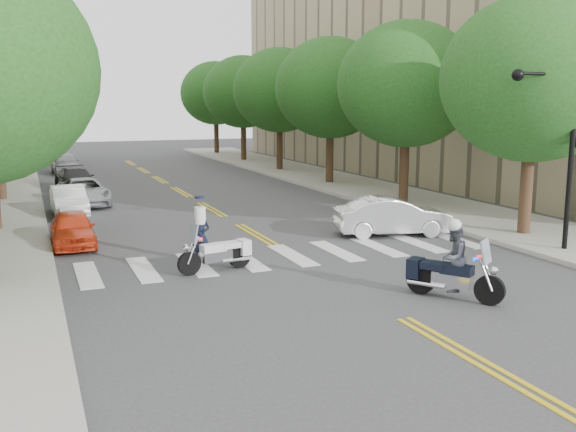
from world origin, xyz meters
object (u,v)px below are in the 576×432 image
convertible (393,216)px  motorcycle_parked (221,253)px  officer_standing (201,235)px  motorcycle_police (451,263)px

convertible → motorcycle_parked: bearing=122.7°
motorcycle_parked → officer_standing: (-0.29, 1.20, 0.30)m
motorcycle_police → convertible: (2.71, 7.12, -0.19)m
motorcycle_police → convertible: size_ratio=0.51×
motorcycle_police → motorcycle_parked: bearing=-80.7°
officer_standing → convertible: bearing=45.1°
motorcycle_police → motorcycle_parked: (-4.46, 4.70, -0.38)m
motorcycle_parked → motorcycle_police: bearing=-147.4°
motorcycle_police → convertible: bearing=-145.1°
motorcycle_parked → convertible: bearing=-82.2°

